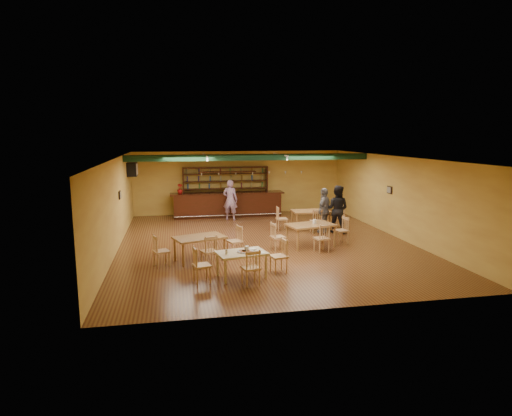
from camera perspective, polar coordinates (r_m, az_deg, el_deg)
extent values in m
plane|color=#4F2816|center=(15.27, 1.16, -4.61)|extent=(12.00, 12.00, 0.00)
cube|color=black|center=(17.57, -0.72, 6.75)|extent=(10.00, 0.30, 0.25)
cube|color=white|center=(17.94, -6.78, 6.97)|extent=(0.05, 2.50, 0.05)
cube|color=white|center=(18.45, 3.26, 7.10)|extent=(0.05, 2.50, 0.05)
cube|color=white|center=(18.80, -16.11, 4.98)|extent=(0.34, 0.70, 0.48)
cube|color=black|center=(15.72, -17.64, 1.66)|extent=(0.04, 0.34, 0.28)
cube|color=black|center=(17.13, 17.32, 2.31)|extent=(0.04, 0.34, 0.28)
cube|color=black|center=(20.03, -3.80, 0.46)|extent=(5.24, 0.85, 1.13)
cube|color=black|center=(20.56, -4.04, 2.32)|extent=(4.05, 0.40, 2.28)
imported|color=#A0120E|center=(19.77, -10.08, 2.53)|extent=(0.32, 0.32, 0.45)
cube|color=brown|center=(17.54, 7.27, -1.54)|extent=(1.52, 0.93, 0.75)
cube|color=brown|center=(13.16, -7.49, -5.37)|extent=(1.69, 1.33, 0.74)
cube|color=brown|center=(14.75, 7.24, -3.63)|extent=(1.73, 1.25, 0.78)
cube|color=tan|center=(11.59, -1.93, -7.52)|extent=(1.43, 1.07, 0.69)
cylinder|color=silver|center=(11.50, -1.48, -5.81)|extent=(0.51, 0.51, 0.01)
cylinder|color=#EAE5C6|center=(11.29, -3.92, -5.88)|extent=(0.09, 0.09, 0.11)
cube|color=white|center=(11.71, -0.51, -5.48)|extent=(0.23, 0.20, 0.03)
cube|color=silver|center=(11.56, -0.84, -5.67)|extent=(0.33, 0.17, 0.00)
cylinder|color=white|center=(11.40, 0.74, -5.96)|extent=(0.26, 0.26, 0.01)
imported|color=#894AA1|center=(19.17, -3.45, 1.08)|extent=(0.77, 0.64, 1.81)
imported|color=black|center=(16.97, 10.72, -0.13)|extent=(1.14, 1.09, 1.85)
imported|color=gray|center=(16.89, 9.05, -0.30)|extent=(1.00, 1.05, 1.75)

